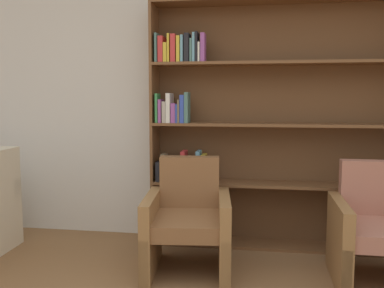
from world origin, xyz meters
The scene contains 4 objects.
wall_back centered at (0.00, 2.54, 1.38)m, with size 12.00×0.06×2.75m.
bookshelf centered at (0.38, 2.37, 1.06)m, with size 2.25×0.30×2.17m.
armchair_leather centered at (-0.14, 1.73, 0.38)m, with size 0.71×0.74×0.85m.
armchair_cushioned centered at (1.26, 1.73, 0.38)m, with size 0.65×0.69×0.85m.
Camera 1 is at (0.39, -1.44, 1.34)m, focal length 40.00 mm.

